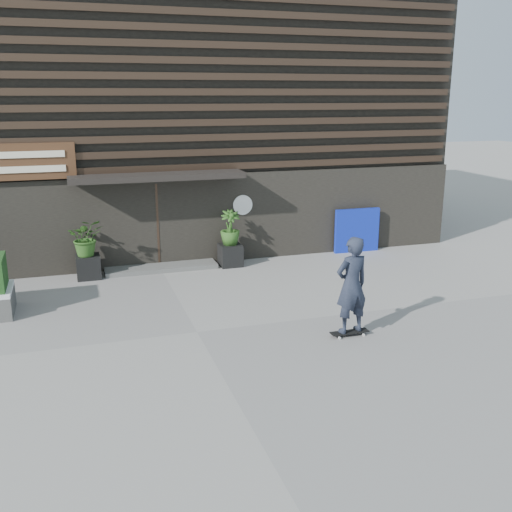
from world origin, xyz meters
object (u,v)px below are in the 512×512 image
object	(u,v)px
skateboarder	(352,285)
blue_tarp	(357,230)
planter_pot_right	(230,255)
planter_pot_left	(88,267)

from	to	relation	value
skateboarder	blue_tarp	bearing A→B (deg)	61.95
planter_pot_right	skateboarder	distance (m)	5.64
planter_pot_left	skateboarder	xyz separation A→B (m)	(4.73, -5.51, 0.75)
planter_pot_right	blue_tarp	distance (m)	4.05
planter_pot_left	planter_pot_right	distance (m)	3.80
blue_tarp	skateboarder	size ratio (longest dim) A/B	0.69
planter_pot_left	skateboarder	world-z (taller)	skateboarder
blue_tarp	skateboarder	world-z (taller)	skateboarder
blue_tarp	planter_pot_right	bearing A→B (deg)	-174.93
planter_pot_left	planter_pot_right	xyz separation A→B (m)	(3.80, 0.00, 0.00)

